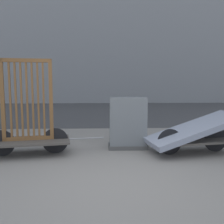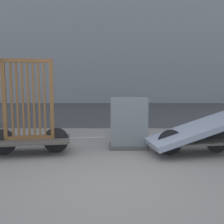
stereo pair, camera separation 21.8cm
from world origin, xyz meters
The scene contains 5 objects.
ground_plane centered at (0.00, 0.00, 0.00)m, with size 60.00×60.00×0.00m, color gray.
road_strip centered at (0.00, 8.54, 0.00)m, with size 56.00×8.55×0.01m.
bike_cart_with_bedframe centered at (-1.62, 1.53, 0.58)m, with size 2.29×1.05×1.86m.
bike_cart_with_mattress centered at (1.63, 1.53, 0.42)m, with size 2.42×1.15×0.80m.
utility_cabinet centered at (0.36, 1.96, 0.50)m, with size 0.83×0.42×1.09m.
Camera 1 is at (-0.19, -3.52, 1.46)m, focal length 42.00 mm.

